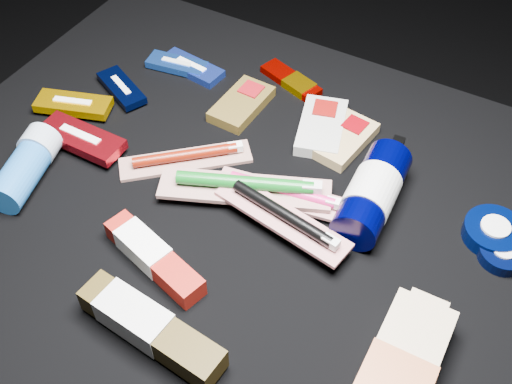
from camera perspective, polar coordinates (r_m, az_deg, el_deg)
The scene contains 22 objects.
ground at distance 1.24m, azimuth -0.85°, elevation -12.98°, with size 3.00×3.00×0.00m, color black.
cloth_table at distance 1.07m, azimuth -0.97°, elevation -7.88°, with size 0.98×0.78×0.40m, color black.
luna_bar_0 at distance 1.13m, azimuth -5.74°, elevation 10.95°, with size 0.12×0.06×0.02m.
luna_bar_1 at distance 1.13m, azimuth -7.04°, elevation 11.17°, with size 0.11×0.05×0.01m.
luna_bar_2 at distance 1.09m, azimuth -11.87°, elevation 9.04°, with size 0.11×0.08×0.01m.
luna_bar_3 at distance 1.08m, azimuth -15.92°, elevation 7.51°, with size 0.13×0.08×0.02m.
luna_bar_4 at distance 1.01m, azimuth -15.27°, elevation 4.62°, with size 0.14×0.05×0.02m.
clif_bar_0 at distance 1.05m, azimuth -1.15°, elevation 7.97°, with size 0.07×0.12×0.02m.
clif_bar_1 at distance 1.01m, azimuth 5.89°, elevation 5.97°, with size 0.10×0.14×0.02m.
clif_bar_2 at distance 1.00m, azimuth 7.99°, elevation 4.77°, with size 0.08×0.12×0.02m.
power_bar at distance 1.09m, azimuth 3.36°, elevation 9.74°, with size 0.12×0.07×0.01m.
lotion_bottle at distance 0.89m, azimuth 10.31°, elevation -0.10°, with size 0.07×0.21×0.07m.
cream_tin_upper at distance 0.92m, azimuth 20.35°, elevation -3.34°, with size 0.08×0.08×0.03m.
cream_tin_lower at distance 0.90m, azimuth 21.07°, elevation -5.14°, with size 0.06×0.06×0.02m.
bodywash_bottle at distance 0.75m, azimuth 12.18°, elevation -16.37°, with size 0.08×0.22×0.05m.
deodorant_stick at distance 0.98m, azimuth -19.78°, elevation 2.13°, with size 0.09×0.14×0.06m.
toothbrush_pack_0 at distance 0.96m, azimuth -6.13°, elevation 3.05°, with size 0.18×0.16×0.02m.
toothbrush_pack_1 at distance 0.90m, azimuth 2.50°, elevation -0.09°, with size 0.20×0.08×0.02m.
toothbrush_pack_2 at distance 0.90m, azimuth -0.79°, elevation 0.50°, with size 0.25×0.15×0.03m.
toothbrush_pack_3 at distance 0.85m, azimuth 2.50°, elevation -2.23°, with size 0.21×0.08×0.02m.
toothpaste_carton_red at distance 0.85m, azimuth -9.36°, elevation -5.49°, with size 0.17×0.08×0.03m.
toothpaste_carton_green at distance 0.78m, azimuth -9.81°, elevation -11.56°, with size 0.20×0.06×0.04m.
Camera 1 is at (0.30, -0.51, 1.09)m, focal length 45.00 mm.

